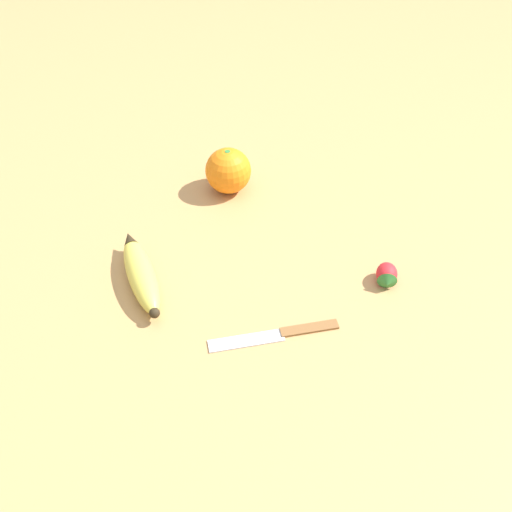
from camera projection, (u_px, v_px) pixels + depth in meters
ground_plane at (287, 286)px, 0.92m from camera, size 3.00×3.00×0.00m
banana at (141, 274)px, 0.91m from camera, size 0.14×0.16×0.04m
orange at (228, 171)px, 1.07m from camera, size 0.08×0.08×0.08m
strawberry at (387, 275)px, 0.92m from camera, size 0.05×0.05×0.03m
paring_knife at (278, 333)px, 0.85m from camera, size 0.14×0.16×0.01m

